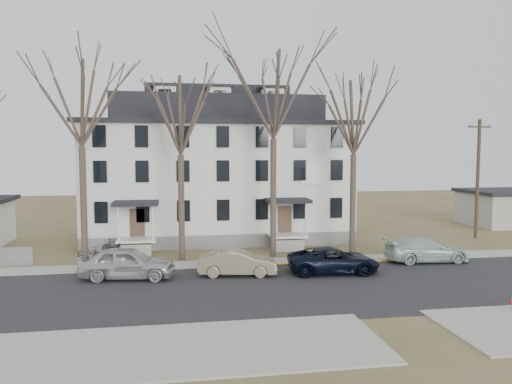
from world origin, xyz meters
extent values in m
plane|color=brown|center=(0.00, 0.00, 0.00)|extent=(120.00, 120.00, 0.00)
cube|color=#27272A|center=(0.00, 2.00, 0.00)|extent=(120.00, 10.00, 0.04)
cube|color=#A09F97|center=(0.00, 8.00, 0.00)|extent=(120.00, 2.00, 0.08)
cube|color=#A09F97|center=(-8.00, -5.00, 0.00)|extent=(20.00, 5.00, 0.08)
cube|color=gold|center=(5.00, 7.10, 0.00)|extent=(14.00, 0.25, 0.06)
cube|color=slate|center=(-2.00, 18.00, 0.50)|extent=(20.00, 10.00, 1.00)
cube|color=silver|center=(-2.00, 18.00, 5.00)|extent=(20.00, 10.00, 8.00)
cube|color=black|center=(-2.00, 18.00, 9.10)|extent=(20.80, 10.80, 0.30)
cube|color=black|center=(-2.00, 18.00, 10.25)|extent=(16.00, 7.00, 2.00)
cube|color=black|center=(-2.00, 18.00, 11.65)|extent=(11.00, 4.50, 0.80)
cube|color=white|center=(-8.00, 12.04, 1.00)|extent=(2.60, 2.00, 0.16)
cube|color=white|center=(2.50, 12.04, 1.00)|extent=(2.60, 2.00, 0.16)
cube|color=white|center=(4.50, 12.92, 5.20)|extent=(1.60, 0.08, 1.20)
cube|color=#A09F97|center=(26.00, 20.00, 1.50)|extent=(8.00, 6.00, 3.00)
cube|color=black|center=(26.00, 20.00, 3.20)|extent=(8.50, 6.50, 0.30)
cylinder|color=#473B31|center=(-11.00, 9.80, 3.64)|extent=(0.40, 0.40, 7.28)
cylinder|color=#473B31|center=(-5.00, 9.80, 3.38)|extent=(0.40, 0.40, 6.76)
cylinder|color=#473B31|center=(1.00, 9.80, 3.90)|extent=(0.40, 0.40, 7.80)
cylinder|color=#473B31|center=(6.50, 9.80, 3.38)|extent=(0.40, 0.40, 6.76)
cylinder|color=#3D3023|center=(18.50, 14.00, 4.75)|extent=(0.28, 0.28, 9.50)
cube|color=#3D3023|center=(18.50, 14.00, 8.90)|extent=(2.00, 0.12, 0.12)
imported|color=#B8B8B8|center=(-8.03, 5.30, 0.88)|extent=(5.38, 2.74, 1.76)
imported|color=#7E7659|center=(-2.00, 5.04, 0.72)|extent=(4.56, 2.12, 1.45)
imported|color=black|center=(3.50, 4.72, 0.72)|extent=(5.39, 2.82, 1.45)
imported|color=#B0C5BE|center=(10.19, 6.56, 0.76)|extent=(5.29, 2.32, 1.51)
imported|color=black|center=(-10.83, 10.49, 0.45)|extent=(1.80, 1.19, 0.89)
imported|color=black|center=(-9.57, 12.48, 0.49)|extent=(1.70, 0.86, 0.98)
camera|label=1|loc=(-5.50, -22.26, 7.01)|focal=35.00mm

